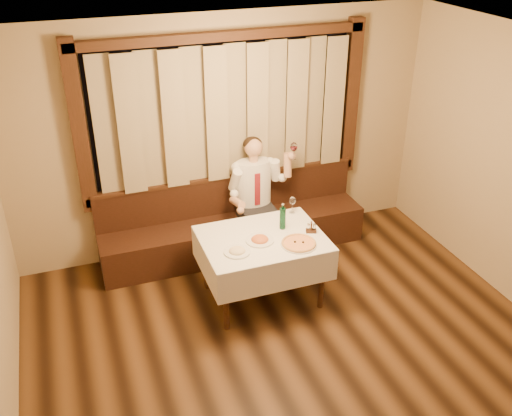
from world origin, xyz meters
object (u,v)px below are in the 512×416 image
object	(u,v)px
pasta_red	(260,238)
green_bottle	(283,218)
dining_table	(263,246)
pasta_cream	(237,249)
pizza	(299,243)
banquette	(233,228)
seated_man	(256,189)
cruet_caddy	(311,229)

from	to	relation	value
pasta_red	green_bottle	bearing A→B (deg)	27.13
dining_table	pasta_red	distance (m)	0.16
pasta_red	pasta_cream	world-z (taller)	pasta_red
pasta_red	pizza	bearing A→B (deg)	-29.82
green_bottle	banquette	bearing A→B (deg)	105.96
pizza	pasta_cream	size ratio (longest dim) A/B	1.38
dining_table	pizza	world-z (taller)	pizza
pizza	seated_man	xyz separation A→B (m)	(-0.03, 1.19, 0.06)
pasta_red	pasta_cream	distance (m)	0.31
banquette	seated_man	xyz separation A→B (m)	(0.27, -0.09, 0.52)
dining_table	pasta_red	size ratio (longest dim) A/B	4.39
dining_table	green_bottle	distance (m)	0.36
pizza	seated_man	distance (m)	1.19
banquette	pasta_red	distance (m)	1.19
pasta_cream	green_bottle	bearing A→B (deg)	25.49
dining_table	banquette	bearing A→B (deg)	90.00
dining_table	seated_man	distance (m)	0.99
green_bottle	cruet_caddy	bearing A→B (deg)	-35.27
pasta_cream	green_bottle	size ratio (longest dim) A/B	0.91
pasta_cream	cruet_caddy	world-z (taller)	cruet_caddy
dining_table	green_bottle	xyz separation A→B (m)	(0.26, 0.10, 0.23)
banquette	pizza	xyz separation A→B (m)	(0.29, -1.28, 0.46)
pizza	seated_man	size ratio (longest dim) A/B	0.26
green_bottle	cruet_caddy	size ratio (longest dim) A/B	2.44
seated_man	green_bottle	bearing A→B (deg)	-90.40
dining_table	green_bottle	bearing A→B (deg)	21.58
pizza	pasta_red	size ratio (longest dim) A/B	1.27
dining_table	pizza	size ratio (longest dim) A/B	3.45
banquette	dining_table	size ratio (longest dim) A/B	2.52
banquette	pasta_cream	world-z (taller)	banquette
dining_table	pasta_cream	bearing A→B (deg)	-151.61
banquette	pasta_cream	distance (m)	1.34
seated_man	pasta_red	bearing A→B (deg)	-107.91
banquette	green_bottle	world-z (taller)	green_bottle
banquette	cruet_caddy	distance (m)	1.31
pizza	green_bottle	bearing A→B (deg)	94.97
pizza	cruet_caddy	size ratio (longest dim) A/B	3.06
pasta_red	green_bottle	distance (m)	0.36
pizza	cruet_caddy	xyz separation A→B (m)	(0.22, 0.18, 0.03)
dining_table	cruet_caddy	xyz separation A→B (m)	(0.51, -0.07, 0.15)
banquette	dining_table	distance (m)	1.08
pasta_red	dining_table	bearing A→B (deg)	48.03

